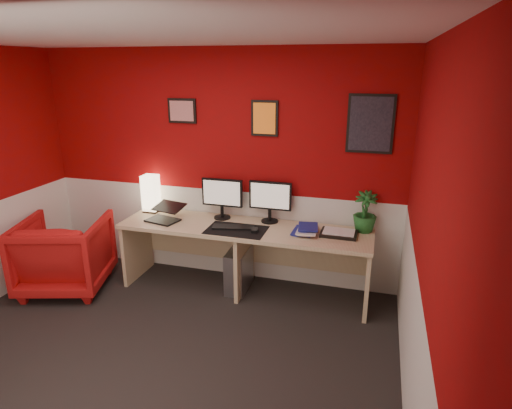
% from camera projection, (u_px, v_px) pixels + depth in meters
% --- Properties ---
extents(ground, '(4.00, 3.50, 0.01)m').
position_uv_depth(ground, '(144.00, 366.00, 3.48)').
color(ground, black).
rests_on(ground, ground).
extents(ceiling, '(4.00, 3.50, 0.01)m').
position_uv_depth(ceiling, '(112.00, 34.00, 2.72)').
color(ceiling, white).
rests_on(ceiling, ground).
extents(wall_back, '(4.00, 0.01, 2.50)m').
position_uv_depth(wall_back, '(217.00, 168.00, 4.70)').
color(wall_back, '#920708').
rests_on(wall_back, ground).
extents(wall_right, '(0.01, 3.50, 2.50)m').
position_uv_depth(wall_right, '(426.00, 252.00, 2.58)').
color(wall_right, '#920708').
rests_on(wall_right, ground).
extents(wainscot_back, '(4.00, 0.01, 1.00)m').
position_uv_depth(wainscot_back, '(219.00, 232.00, 4.93)').
color(wainscot_back, silver).
rests_on(wainscot_back, ground).
extents(wainscot_right, '(0.01, 3.50, 1.00)m').
position_uv_depth(wainscot_right, '(411.00, 358.00, 2.81)').
color(wainscot_right, silver).
rests_on(wainscot_right, ground).
extents(desk, '(2.60, 0.65, 0.73)m').
position_uv_depth(desk, '(244.00, 259.00, 4.55)').
color(desk, tan).
rests_on(desk, ground).
extents(shoji_lamp, '(0.16, 0.16, 0.40)m').
position_uv_depth(shoji_lamp, '(151.00, 194.00, 4.85)').
color(shoji_lamp, '#FFE5B2').
rests_on(shoji_lamp, desk).
extents(laptop, '(0.37, 0.30, 0.22)m').
position_uv_depth(laptop, '(162.00, 211.00, 4.57)').
color(laptop, black).
rests_on(laptop, desk).
extents(monitor_left, '(0.45, 0.06, 0.58)m').
position_uv_depth(monitor_left, '(222.00, 192.00, 4.60)').
color(monitor_left, black).
rests_on(monitor_left, desk).
extents(monitor_right, '(0.45, 0.06, 0.58)m').
position_uv_depth(monitor_right, '(270.00, 196.00, 4.49)').
color(monitor_right, black).
rests_on(monitor_right, desk).
extents(desk_mat, '(0.60, 0.38, 0.01)m').
position_uv_depth(desk_mat, '(236.00, 230.00, 4.35)').
color(desk_mat, black).
rests_on(desk_mat, desk).
extents(keyboard, '(0.44, 0.22, 0.02)m').
position_uv_depth(keyboard, '(233.00, 227.00, 4.39)').
color(keyboard, black).
rests_on(keyboard, desk_mat).
extents(mouse, '(0.08, 0.11, 0.03)m').
position_uv_depth(mouse, '(255.00, 230.00, 4.29)').
color(mouse, black).
rests_on(mouse, desk_mat).
extents(book_bottom, '(0.22, 0.28, 0.03)m').
position_uv_depth(book_bottom, '(293.00, 230.00, 4.31)').
color(book_bottom, navy).
rests_on(book_bottom, desk).
extents(book_middle, '(0.20, 0.27, 0.02)m').
position_uv_depth(book_middle, '(297.00, 230.00, 4.25)').
color(book_middle, silver).
rests_on(book_middle, book_bottom).
extents(book_top, '(0.23, 0.28, 0.02)m').
position_uv_depth(book_top, '(298.00, 227.00, 4.26)').
color(book_top, navy).
rests_on(book_top, book_middle).
extents(zen_tray, '(0.35, 0.26, 0.03)m').
position_uv_depth(zen_tray, '(339.00, 234.00, 4.22)').
color(zen_tray, black).
rests_on(zen_tray, desk).
extents(potted_plant, '(0.24, 0.24, 0.41)m').
position_uv_depth(potted_plant, '(365.00, 212.00, 4.26)').
color(potted_plant, '#19591E').
rests_on(potted_plant, desk).
extents(pc_tower, '(0.21, 0.45, 0.45)m').
position_uv_depth(pc_tower, '(239.00, 269.00, 4.64)').
color(pc_tower, '#99999E').
rests_on(pc_tower, ground).
extents(armchair, '(1.06, 1.07, 0.79)m').
position_uv_depth(armchair, '(65.00, 254.00, 4.61)').
color(armchair, red).
rests_on(armchair, ground).
extents(art_left, '(0.32, 0.02, 0.26)m').
position_uv_depth(art_left, '(182.00, 111.00, 4.60)').
color(art_left, red).
rests_on(art_left, wall_back).
extents(art_center, '(0.28, 0.02, 0.36)m').
position_uv_depth(art_center, '(265.00, 118.00, 4.38)').
color(art_center, orange).
rests_on(art_center, wall_back).
extents(art_right, '(0.44, 0.02, 0.56)m').
position_uv_depth(art_right, '(370.00, 124.00, 4.11)').
color(art_right, black).
rests_on(art_right, wall_back).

